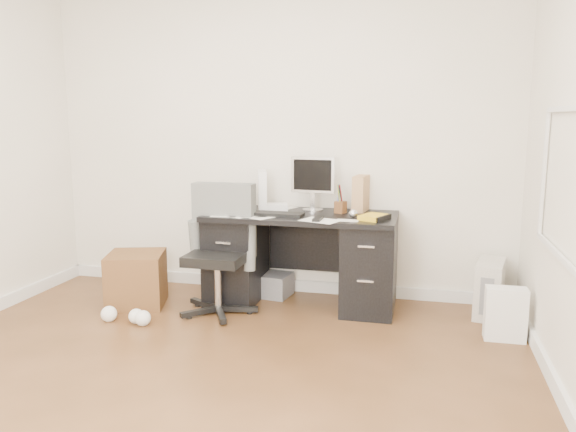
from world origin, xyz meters
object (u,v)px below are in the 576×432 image
at_px(keyboard, 275,214).
at_px(office_chair, 217,250).
at_px(wicker_basket, 137,279).
at_px(desk, 301,256).
at_px(pc_tower, 489,288).
at_px(lcd_monitor, 313,184).

bearing_deg(keyboard, office_chair, -147.54).
bearing_deg(wicker_basket, keyboard, 10.46).
xyz_separation_m(desk, pc_tower, (1.46, 0.08, -0.19)).
relative_size(desk, office_chair, 1.50).
height_order(lcd_monitor, pc_tower, lcd_monitor).
height_order(keyboard, wicker_basket, keyboard).
xyz_separation_m(desk, office_chair, (-0.58, -0.36, 0.10)).
relative_size(desk, pc_tower, 3.51).
distance_m(keyboard, office_chair, 0.53).
distance_m(pc_tower, wicker_basket, 2.78).
distance_m(lcd_monitor, office_chair, 0.95).
distance_m(keyboard, pc_tower, 1.74).
relative_size(desk, lcd_monitor, 3.32).
distance_m(desk, wicker_basket, 1.35).
height_order(desk, keyboard, keyboard).
relative_size(lcd_monitor, wicker_basket, 1.05).
height_order(keyboard, pc_tower, keyboard).
xyz_separation_m(keyboard, wicker_basket, (-1.11, -0.21, -0.55)).
bearing_deg(office_chair, wicker_basket, 178.66).
relative_size(office_chair, pc_tower, 2.34).
xyz_separation_m(office_chair, pc_tower, (2.04, 0.45, -0.29)).
height_order(office_chair, wicker_basket, office_chair).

